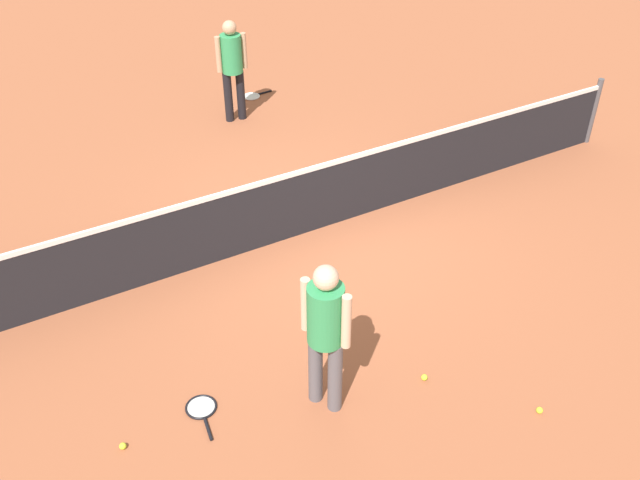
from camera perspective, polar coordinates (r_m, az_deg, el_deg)
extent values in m
plane|color=#9E5638|center=(9.33, -0.31, 0.92)|extent=(40.00, 40.00, 0.00)
cylinder|color=#4C4C51|center=(11.98, 21.38, 9.75)|extent=(0.09, 0.09, 1.07)
cube|color=black|center=(9.07, -0.32, 3.27)|extent=(10.00, 0.02, 0.91)
cube|color=white|center=(8.82, -0.33, 5.91)|extent=(10.00, 0.04, 0.06)
cylinder|color=#595960|center=(6.83, -0.36, -10.33)|extent=(0.19, 0.19, 0.85)
cylinder|color=#595960|center=(6.75, 1.23, -11.05)|extent=(0.19, 0.19, 0.85)
cylinder|color=#339959|center=(6.28, 0.46, -6.09)|extent=(0.46, 0.46, 0.62)
cylinder|color=beige|center=(6.35, -1.19, -5.26)|extent=(0.12, 0.12, 0.58)
cylinder|color=beige|center=(6.18, 2.16, -6.67)|extent=(0.12, 0.12, 0.58)
sphere|color=beige|center=(6.00, 0.48, -3.09)|extent=(0.31, 0.31, 0.23)
cylinder|color=black|center=(12.07, -6.46, 11.66)|extent=(0.15, 0.15, 0.85)
cylinder|color=black|center=(12.01, -7.47, 11.46)|extent=(0.15, 0.15, 0.85)
cylinder|color=#339959|center=(11.76, -7.23, 14.82)|extent=(0.37, 0.37, 0.62)
cylinder|color=tan|center=(11.81, -6.21, 15.09)|extent=(0.10, 0.10, 0.58)
cylinder|color=tan|center=(11.70, -8.27, 14.72)|extent=(0.10, 0.10, 0.58)
sphere|color=tan|center=(11.61, -7.39, 16.77)|extent=(0.25, 0.25, 0.23)
torus|color=black|center=(7.15, -9.66, -13.26)|extent=(0.36, 0.36, 0.02)
cylinder|color=silver|center=(7.15, -9.66, -13.26)|extent=(0.30, 0.30, 0.00)
cylinder|color=black|center=(6.96, -9.11, -14.92)|extent=(0.07, 0.28, 0.03)
torus|color=white|center=(13.00, -5.62, 11.57)|extent=(0.34, 0.34, 0.02)
cylinder|color=silver|center=(13.00, -5.62, 11.57)|extent=(0.29, 0.29, 0.00)
cylinder|color=black|center=(13.12, -4.51, 11.89)|extent=(0.28, 0.05, 0.03)
sphere|color=#C6E033|center=(6.97, -15.76, -15.84)|extent=(0.07, 0.07, 0.07)
sphere|color=#C6E033|center=(7.36, 8.49, -11.01)|extent=(0.07, 0.07, 0.07)
sphere|color=#C6E033|center=(7.31, 17.44, -13.09)|extent=(0.07, 0.07, 0.07)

